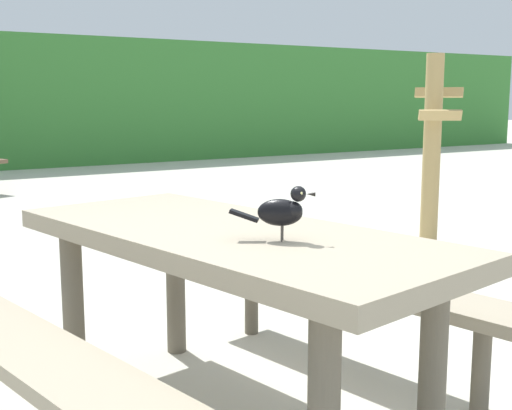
% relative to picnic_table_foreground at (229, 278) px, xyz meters
% --- Properties ---
extents(picnic_table_foreground, '(1.98, 2.00, 0.74)m').
position_rel_picnic_table_foreground_xyz_m(picnic_table_foreground, '(0.00, 0.00, 0.00)').
color(picnic_table_foreground, gray).
rests_on(picnic_table_foreground, ground).
extents(bird_grackle, '(0.23, 0.20, 0.18)m').
position_rel_picnic_table_foreground_xyz_m(bird_grackle, '(0.05, -0.28, 0.29)').
color(bird_grackle, black).
rests_on(bird_grackle, picnic_table_foreground).
extents(stalk_post_right_side, '(0.58, 0.59, 1.56)m').
position_rel_picnic_table_foreground_xyz_m(stalk_post_right_side, '(2.89, 1.77, 0.24)').
color(stalk_post_right_side, tan).
rests_on(stalk_post_right_side, ground).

